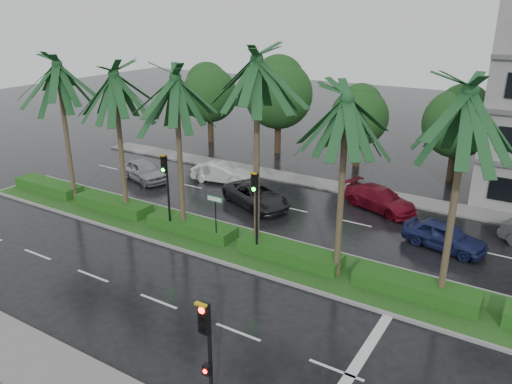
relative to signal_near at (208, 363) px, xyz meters
The scene contains 17 objects.
ground 11.42m from the signal_near, 122.58° to the left, with size 120.00×120.00×0.00m, color black.
near_sidewalk 6.53m from the signal_near, behind, with size 40.00×2.40×0.12m, color slate.
far_sidewalk 22.35m from the signal_near, 105.67° to the left, with size 40.00×2.00×0.12m, color slate.
median 12.24m from the signal_near, 120.00° to the left, with size 36.00×4.00×0.15m.
hedge 12.17m from the signal_near, 120.00° to the left, with size 35.20×1.40×0.60m.
lane_markings 9.76m from the signal_near, 108.30° to the left, with size 34.00×13.06×0.01m.
palm_row 13.77m from the signal_near, 124.86° to the left, with size 26.30×4.20×10.06m.
signal_near is the anchor object (origin of this frame).
signal_median_left 13.93m from the signal_near, 135.91° to the left, with size 0.34×0.42×4.36m.
signal_median_right 10.69m from the signal_near, 114.91° to the left, with size 0.34×0.42×4.36m.
street_sign 12.11m from the signal_near, 125.34° to the left, with size 0.95×0.09×2.60m.
bg_trees 27.98m from the signal_near, 104.80° to the left, with size 32.81×5.58×8.06m.
car_silver 23.51m from the signal_near, 138.29° to the left, with size 4.28×1.72×1.46m, color #9FA1A7.
car_white 22.25m from the signal_near, 124.79° to the left, with size 4.10×1.43×1.35m, color silver.
car_darkgrey 17.73m from the signal_near, 117.52° to the left, with size 4.98×2.30×1.38m, color #232325.
car_red 19.25m from the signal_near, 94.49° to the left, with size 4.76×1.94×1.38m, color maroon.
car_blue 16.11m from the signal_near, 79.20° to the left, with size 4.16×1.68×1.42m, color navy.
Camera 1 is at (12.93, -18.11, 11.54)m, focal length 35.00 mm.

